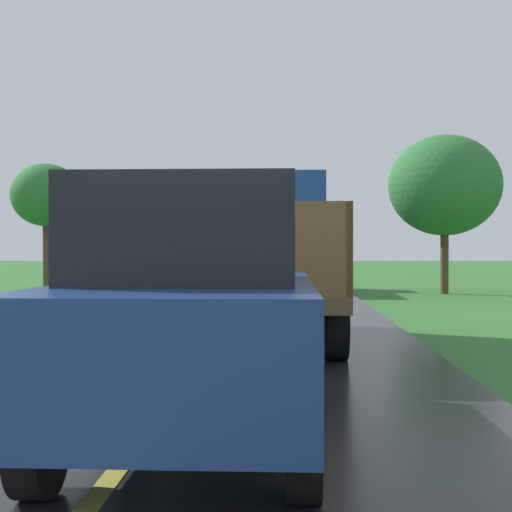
# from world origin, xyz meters

# --- Properties ---
(banana_truck_near) EXTENTS (2.38, 5.82, 2.80)m
(banana_truck_near) POSITION_xyz_m (0.72, 11.12, 1.46)
(banana_truck_near) COLOR #2D2D30
(banana_truck_near) RESTS_ON road_surface
(banana_truck_far) EXTENTS (2.38, 5.81, 2.80)m
(banana_truck_far) POSITION_xyz_m (1.06, 25.90, 1.47)
(banana_truck_far) COLOR #2D2D30
(banana_truck_far) RESTS_ON road_surface
(roadside_tree_near_left) EXTENTS (2.78, 2.78, 4.98)m
(roadside_tree_near_left) POSITION_xyz_m (-8.56, 26.99, 3.70)
(roadside_tree_near_left) COLOR #4C3823
(roadside_tree_near_left) RESTS_ON ground
(roadside_tree_mid_right) EXTENTS (3.88, 3.88, 5.52)m
(roadside_tree_mid_right) POSITION_xyz_m (6.52, 24.10, 3.77)
(roadside_tree_mid_right) COLOR #4C3823
(roadside_tree_mid_right) RESTS_ON ground
(following_car) EXTENTS (1.74, 4.10, 1.92)m
(following_car) POSITION_xyz_m (0.43, 4.59, 1.07)
(following_car) COLOR navy
(following_car) RESTS_ON road_surface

